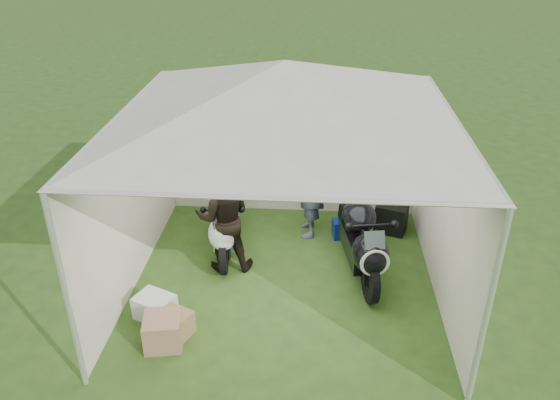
# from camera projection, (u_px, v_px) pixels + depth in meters

# --- Properties ---
(ground) EXTENTS (80.00, 80.00, 0.00)m
(ground) POSITION_uv_depth(u_px,v_px,m) (284.00, 280.00, 7.47)
(ground) COLOR #294219
(ground) RESTS_ON ground
(canopy_tent) EXTENTS (5.66, 5.66, 3.00)m
(canopy_tent) POSITION_uv_depth(u_px,v_px,m) (285.00, 96.00, 6.30)
(canopy_tent) COLOR silver
(canopy_tent) RESTS_ON ground
(motorcycle_white) EXTENTS (0.52, 1.86, 0.91)m
(motorcycle_white) POSITION_uv_depth(u_px,v_px,m) (226.00, 220.00, 7.89)
(motorcycle_white) COLOR black
(motorcycle_white) RESTS_ON ground
(motorcycle_black) EXTENTS (0.67, 2.07, 1.02)m
(motorcycle_black) POSITION_uv_depth(u_px,v_px,m) (361.00, 237.00, 7.37)
(motorcycle_black) COLOR black
(motorcycle_black) RESTS_ON ground
(paddock_stand) EXTENTS (0.42, 0.30, 0.29)m
(paddock_stand) POSITION_uv_depth(u_px,v_px,m) (345.00, 229.00, 8.40)
(paddock_stand) COLOR #122AB3
(paddock_stand) RESTS_ON ground
(person_dark_jacket) EXTENTS (0.84, 0.69, 1.59)m
(person_dark_jacket) POSITION_uv_depth(u_px,v_px,m) (223.00, 217.00, 7.39)
(person_dark_jacket) COLOR black
(person_dark_jacket) RESTS_ON ground
(person_blue_jacket) EXTENTS (0.48, 0.69, 1.80)m
(person_blue_jacket) POSITION_uv_depth(u_px,v_px,m) (310.00, 181.00, 8.16)
(person_blue_jacket) COLOR slate
(person_blue_jacket) RESTS_ON ground
(equipment_box) EXTENTS (0.56, 0.50, 0.46)m
(equipment_box) POSITION_uv_depth(u_px,v_px,m) (391.00, 218.00, 8.52)
(equipment_box) COLOR black
(equipment_box) RESTS_ON ground
(crate_0) EXTENTS (0.56, 0.51, 0.30)m
(crate_0) POSITION_uv_depth(u_px,v_px,m) (155.00, 307.00, 6.71)
(crate_0) COLOR silver
(crate_0) RESTS_ON ground
(crate_1) EXTENTS (0.49, 0.49, 0.38)m
(crate_1) POSITION_uv_depth(u_px,v_px,m) (163.00, 331.00, 6.27)
(crate_1) COLOR #936B4E
(crate_1) RESTS_ON ground
(crate_2) EXTENTS (0.35, 0.31, 0.22)m
(crate_2) POSITION_uv_depth(u_px,v_px,m) (167.00, 332.00, 6.36)
(crate_2) COLOR silver
(crate_2) RESTS_ON ground
(crate_3) EXTENTS (0.54, 0.48, 0.30)m
(crate_3) POSITION_uv_depth(u_px,v_px,m) (172.00, 323.00, 6.46)
(crate_3) COLOR olive
(crate_3) RESTS_ON ground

